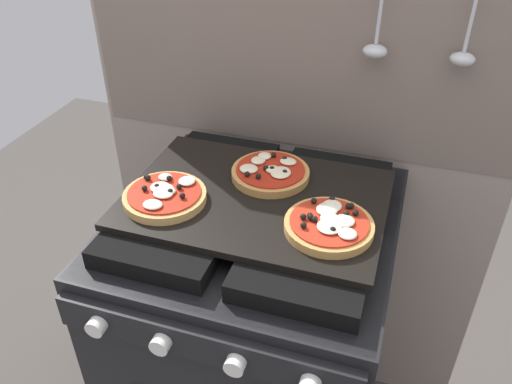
# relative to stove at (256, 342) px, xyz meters

# --- Properties ---
(kitchen_backsplash) EXTENTS (1.10, 0.08, 1.55)m
(kitchen_backsplash) POSITION_rel_stove_xyz_m (0.00, 0.34, 0.34)
(kitchen_backsplash) COLOR gray
(kitchen_backsplash) RESTS_ON ground_plane
(stove) EXTENTS (0.60, 0.64, 0.90)m
(stove) POSITION_rel_stove_xyz_m (0.00, 0.00, 0.00)
(stove) COLOR black
(stove) RESTS_ON ground_plane
(baking_tray) EXTENTS (0.54, 0.38, 0.02)m
(baking_tray) POSITION_rel_stove_xyz_m (0.00, 0.00, 0.46)
(baking_tray) COLOR black
(baking_tray) RESTS_ON stove
(pizza_left) EXTENTS (0.17, 0.17, 0.03)m
(pizza_left) POSITION_rel_stove_xyz_m (-0.17, -0.07, 0.48)
(pizza_left) COLOR tan
(pizza_left) RESTS_ON baking_tray
(pizza_right) EXTENTS (0.17, 0.17, 0.03)m
(pizza_right) POSITION_rel_stove_xyz_m (0.17, -0.06, 0.48)
(pizza_right) COLOR tan
(pizza_right) RESTS_ON baking_tray
(pizza_center) EXTENTS (0.17, 0.17, 0.03)m
(pizza_center) POSITION_rel_stove_xyz_m (0.01, 0.08, 0.48)
(pizza_center) COLOR #C18947
(pizza_center) RESTS_ON baking_tray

